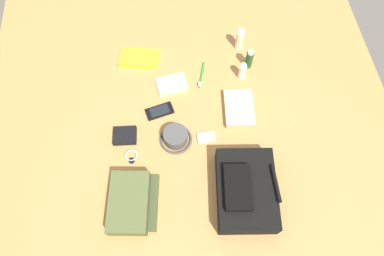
% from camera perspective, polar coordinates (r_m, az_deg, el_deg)
% --- Properties ---
extents(ground_plane, '(2.64, 2.02, 0.02)m').
position_cam_1_polar(ground_plane, '(1.65, 0.00, -0.78)').
color(ground_plane, '#A37641').
rests_on(ground_plane, ground).
extents(backpack, '(0.38, 0.28, 0.13)m').
position_cam_1_polar(backpack, '(1.50, 9.00, -10.31)').
color(backpack, black).
rests_on(backpack, ground_plane).
extents(toiletry_pouch, '(0.28, 0.23, 0.08)m').
position_cam_1_polar(toiletry_pouch, '(1.51, -10.34, -12.28)').
color(toiletry_pouch, '#47512D').
rests_on(toiletry_pouch, ground_plane).
extents(bucket_hat, '(0.16, 0.16, 0.07)m').
position_cam_1_polar(bucket_hat, '(1.59, -2.77, -1.55)').
color(bucket_hat, '#424242').
rests_on(bucket_hat, ground_plane).
extents(lotion_bottle, '(0.04, 0.04, 0.13)m').
position_cam_1_polar(lotion_bottle, '(1.87, 8.03, 14.53)').
color(lotion_bottle, beige).
rests_on(lotion_bottle, ground_plane).
extents(shampoo_bottle, '(0.04, 0.04, 0.12)m').
position_cam_1_polar(shampoo_bottle, '(1.81, 9.61, 11.36)').
color(shampoo_bottle, '#19471E').
rests_on(shampoo_bottle, ground_plane).
extents(toothpaste_tube, '(0.04, 0.04, 0.11)m').
position_cam_1_polar(toothpaste_tube, '(1.77, 8.47, 9.45)').
color(toothpaste_tube, white).
rests_on(toothpaste_tube, ground_plane).
extents(paperback_novel, '(0.15, 0.22, 0.03)m').
position_cam_1_polar(paperback_novel, '(1.87, -8.84, 11.53)').
color(paperback_novel, yellow).
rests_on(paperback_novel, ground_plane).
extents(cell_phone, '(0.10, 0.15, 0.01)m').
position_cam_1_polar(cell_phone, '(1.69, -5.47, 2.85)').
color(cell_phone, black).
rests_on(cell_phone, ground_plane).
extents(media_player, '(0.06, 0.09, 0.01)m').
position_cam_1_polar(media_player, '(1.62, 2.37, -1.58)').
color(media_player, '#B7B7BC').
rests_on(media_player, ground_plane).
extents(wristwatch, '(0.07, 0.06, 0.01)m').
position_cam_1_polar(wristwatch, '(1.60, -10.16, -4.68)').
color(wristwatch, '#99999E').
rests_on(wristwatch, ground_plane).
extents(toothbrush, '(0.16, 0.05, 0.02)m').
position_cam_1_polar(toothbrush, '(1.79, 1.60, 8.70)').
color(toothbrush, '#198C33').
rests_on(toothbrush, ground_plane).
extents(wallet, '(0.10, 0.11, 0.02)m').
position_cam_1_polar(wallet, '(1.64, -11.24, -1.28)').
color(wallet, black).
rests_on(wallet, ground_plane).
extents(notepad, '(0.13, 0.17, 0.02)m').
position_cam_1_polar(notepad, '(1.76, -3.43, 7.32)').
color(notepad, beige).
rests_on(notepad, ground_plane).
extents(folded_towel, '(0.21, 0.15, 0.04)m').
position_cam_1_polar(folded_towel, '(1.69, 7.91, 3.26)').
color(folded_towel, '#C6B289').
rests_on(folded_towel, ground_plane).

